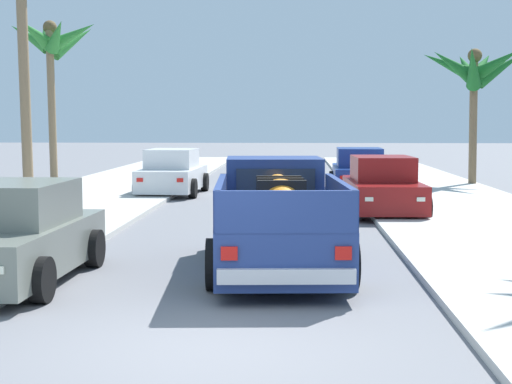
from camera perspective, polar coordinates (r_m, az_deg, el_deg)
name	(u,v)px	position (r m, az deg, el deg)	size (l,w,h in m)	color
ground_plane	(206,346)	(8.63, -3.70, -11.34)	(160.00, 160.00, 0.00)	slate
sidewalk_left	(54,211)	(21.34, -14.70, -1.38)	(5.10, 60.00, 0.12)	beige
sidewalk_right	(466,214)	(20.85, 15.30, -1.55)	(5.10, 60.00, 0.12)	beige
curb_left	(97,212)	(21.02, -11.71, -1.44)	(0.16, 60.00, 0.10)	silver
curb_right	(422,214)	(20.63, 12.17, -1.58)	(0.16, 60.00, 0.10)	silver
pickup_truck	(277,221)	(12.80, 1.58, -2.15)	(2.45, 5.32, 1.80)	navy
car_left_near	(359,171)	(27.18, 7.64, 1.52)	(2.11, 4.30, 1.54)	navy
car_right_near	(13,236)	(12.36, -17.56, -3.13)	(2.08, 4.29, 1.54)	slate
car_left_mid	(382,187)	(20.74, 9.35, 0.35)	(2.11, 4.30, 1.54)	maroon
car_right_mid	(172,173)	(26.12, -6.21, 1.38)	(2.13, 4.31, 1.54)	silver
palm_tree_left_fore	(474,70)	(30.26, 15.88, 8.66)	(4.03, 3.83, 5.28)	brown
palm_tree_left_back	(53,46)	(31.24, -14.80, 10.45)	(3.68, 3.26, 6.43)	#846B4C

